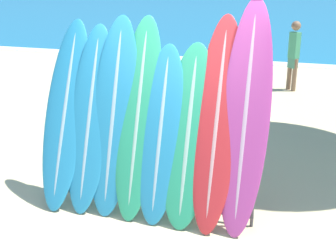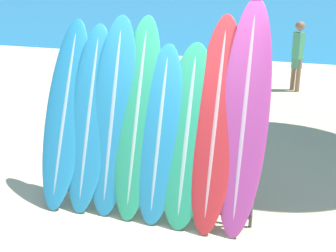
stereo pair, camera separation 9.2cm
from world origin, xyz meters
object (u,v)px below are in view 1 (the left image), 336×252
(surfboard_slot_0, at_px, (66,114))
(surfboard_slot_7, at_px, (245,117))
(surfboard_slot_2, at_px, (113,116))
(person_near_water, at_px, (213,79))
(surfboard_slot_3, at_px, (138,118))
(surfboard_slot_5, at_px, (188,136))
(surfboard_slot_6, at_px, (217,123))
(surfboard_slot_1, at_px, (90,118))
(surfboard_rack, at_px, (149,178))
(surfboard_slot_4, at_px, (161,134))
(person_mid_beach, at_px, (294,53))

(surfboard_slot_0, xyz_separation_m, surfboard_slot_7, (2.22, 0.03, 0.16))
(surfboard_slot_2, relative_size, surfboard_slot_7, 0.91)
(surfboard_slot_0, bearing_deg, surfboard_slot_2, -0.62)
(surfboard_slot_7, distance_m, person_near_water, 3.59)
(surfboard_slot_0, height_order, surfboard_slot_3, surfboard_slot_3)
(surfboard_slot_5, height_order, surfboard_slot_6, surfboard_slot_6)
(surfboard_slot_7, bearing_deg, surfboard_slot_3, -178.41)
(surfboard_slot_0, distance_m, surfboard_slot_6, 1.90)
(surfboard_slot_0, relative_size, surfboard_slot_1, 1.02)
(surfboard_slot_1, xyz_separation_m, person_near_water, (0.82, 3.46, -0.25))
(surfboard_rack, distance_m, surfboard_slot_3, 0.73)
(surfboard_slot_0, xyz_separation_m, surfboard_slot_6, (1.90, 0.01, 0.06))
(surfboard_slot_4, bearing_deg, surfboard_slot_0, 177.11)
(surfboard_slot_4, xyz_separation_m, surfboard_slot_6, (0.64, 0.07, 0.17))
(person_mid_beach, bearing_deg, person_near_water, -70.79)
(surfboard_slot_2, distance_m, surfboard_slot_3, 0.31)
(surfboard_slot_2, bearing_deg, surfboard_slot_4, -5.28)
(surfboard_slot_0, bearing_deg, surfboard_slot_6, 0.23)
(surfboard_slot_6, relative_size, person_near_water, 1.52)
(surfboard_rack, xyz_separation_m, surfboard_slot_7, (1.10, 0.14, 0.83))
(surfboard_slot_0, relative_size, surfboard_slot_3, 0.97)
(surfboard_rack, xyz_separation_m, surfboard_slot_4, (0.14, 0.04, 0.56))
(surfboard_slot_0, distance_m, person_mid_beach, 6.88)
(surfboard_slot_0, height_order, surfboard_slot_4, surfboard_slot_0)
(surfboard_slot_2, relative_size, surfboard_slot_4, 1.15)
(surfboard_slot_3, relative_size, person_mid_beach, 1.41)
(surfboard_slot_0, xyz_separation_m, surfboard_slot_3, (0.96, -0.00, 0.04))
(surfboard_slot_2, xyz_separation_m, surfboard_slot_4, (0.61, -0.06, -0.15))
(surfboard_slot_2, xyz_separation_m, surfboard_slot_3, (0.31, 0.00, 0.00))
(surfboard_slot_6, bearing_deg, person_near_water, 102.19)
(surfboard_rack, distance_m, person_near_water, 3.57)
(person_near_water, bearing_deg, surfboard_slot_0, -82.57)
(surfboard_slot_0, relative_size, surfboard_slot_5, 1.10)
(person_near_water, height_order, person_mid_beach, person_mid_beach)
(surfboard_slot_6, bearing_deg, surfboard_slot_0, -179.77)
(surfboard_slot_2, height_order, surfboard_slot_5, surfboard_slot_2)
(surfboard_rack, bearing_deg, surfboard_slot_1, 173.83)
(surfboard_slot_3, xyz_separation_m, surfboard_slot_4, (0.30, -0.06, -0.15))
(surfboard_slot_5, distance_m, person_near_water, 3.52)
(surfboard_slot_1, distance_m, surfboard_slot_2, 0.31)
(surfboard_slot_3, height_order, surfboard_slot_4, surfboard_slot_3)
(surfboard_slot_1, relative_size, surfboard_slot_7, 0.86)
(surfboard_slot_2, xyz_separation_m, surfboard_slot_7, (1.57, 0.04, 0.12))
(surfboard_rack, xyz_separation_m, surfboard_slot_3, (-0.16, 0.10, 0.71))
(surfboard_slot_6, bearing_deg, person_mid_beach, 84.77)
(person_near_water, bearing_deg, surfboard_slot_3, -67.25)
(surfboard_slot_4, height_order, surfboard_slot_6, surfboard_slot_6)
(surfboard_slot_4, relative_size, person_near_water, 1.29)
(surfboard_rack, bearing_deg, person_near_water, 89.32)
(surfboard_slot_0, distance_m, surfboard_slot_5, 1.59)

